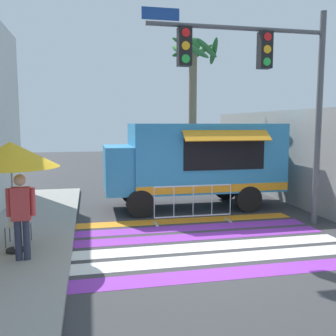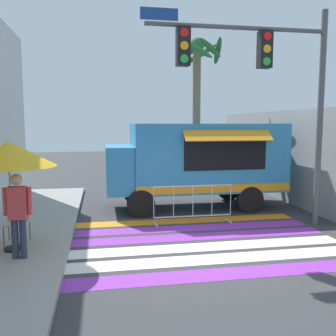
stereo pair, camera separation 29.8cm
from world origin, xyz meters
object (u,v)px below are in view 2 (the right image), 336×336
(food_truck, at_px, (193,159))
(palm_tree, at_px, (198,82))
(traffic_signal_pole, at_px, (264,74))
(folding_chair, at_px, (17,219))
(barricade_front, at_px, (193,204))
(patio_umbrella, at_px, (8,155))
(vendor_person, at_px, (18,211))

(food_truck, distance_m, palm_tree, 4.67)
(traffic_signal_pole, relative_size, folding_chair, 6.51)
(folding_chair, relative_size, barricade_front, 0.39)
(barricade_front, bearing_deg, folding_chair, -163.48)
(palm_tree, bearing_deg, patio_umbrella, -128.61)
(traffic_signal_pole, distance_m, palm_tree, 6.18)
(food_truck, bearing_deg, patio_umbrella, -142.01)
(food_truck, distance_m, patio_umbrella, 6.05)
(food_truck, xyz_separation_m, barricade_front, (-0.47, -1.85, -1.06))
(palm_tree, bearing_deg, folding_chair, -131.03)
(folding_chair, relative_size, vendor_person, 0.52)
(folding_chair, bearing_deg, traffic_signal_pole, -0.78)
(traffic_signal_pole, distance_m, patio_umbrella, 6.29)
(patio_umbrella, xyz_separation_m, barricade_front, (4.28, 1.85, -1.58))
(food_truck, height_order, barricade_front, food_truck)
(barricade_front, bearing_deg, food_truck, 75.85)
(folding_chair, distance_m, palm_tree, 9.63)
(food_truck, bearing_deg, folding_chair, -146.70)
(patio_umbrella, distance_m, vendor_person, 1.18)
(food_truck, relative_size, vendor_person, 3.38)
(food_truck, bearing_deg, traffic_signal_pole, -66.11)
(food_truck, distance_m, folding_chair, 5.78)
(traffic_signal_pole, distance_m, vendor_person, 6.57)
(folding_chair, distance_m, vendor_person, 1.20)
(folding_chair, xyz_separation_m, barricade_front, (4.30, 1.27, -0.12))
(traffic_signal_pole, xyz_separation_m, palm_tree, (-0.11, 6.17, 0.47))
(traffic_signal_pole, bearing_deg, palm_tree, 91.02)
(traffic_signal_pole, distance_m, barricade_front, 3.88)
(traffic_signal_pole, xyz_separation_m, vendor_person, (-5.67, -1.61, -2.90))
(barricade_front, xyz_separation_m, palm_tree, (1.52, 5.40, 3.91))
(traffic_signal_pole, relative_size, patio_umbrella, 2.49)
(palm_tree, bearing_deg, barricade_front, -105.67)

